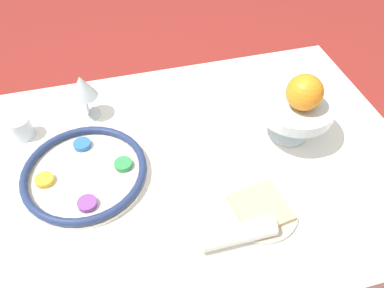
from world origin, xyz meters
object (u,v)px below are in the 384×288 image
(orange_fruit, at_px, (305,92))
(bread_plate, at_px, (260,209))
(fruit_stand, at_px, (295,109))
(cup_mid, at_px, (21,128))
(napkin_roll, at_px, (238,233))
(wine_glass, at_px, (82,88))
(seder_plate, at_px, (85,172))

(orange_fruit, relative_size, bread_plate, 0.52)
(fruit_stand, height_order, cup_mid, fruit_stand)
(napkin_roll, bearing_deg, wine_glass, 120.12)
(bread_plate, bearing_deg, orange_fruit, 48.60)
(napkin_roll, bearing_deg, fruit_stand, 47.53)
(wine_glass, bearing_deg, bread_plate, -50.41)
(fruit_stand, relative_size, napkin_roll, 1.19)
(orange_fruit, relative_size, cup_mid, 1.49)
(wine_glass, bearing_deg, orange_fruit, -24.27)
(napkin_roll, bearing_deg, cup_mid, 135.99)
(orange_fruit, distance_m, napkin_roll, 0.38)
(seder_plate, xyz_separation_m, cup_mid, (-0.16, 0.19, 0.02))
(fruit_stand, bearing_deg, cup_mid, 165.57)
(wine_glass, height_order, orange_fruit, orange_fruit)
(bread_plate, relative_size, napkin_roll, 1.05)
(wine_glass, xyz_separation_m, bread_plate, (0.36, -0.44, -0.09))
(wine_glass, bearing_deg, napkin_roll, -59.88)
(bread_plate, bearing_deg, seder_plate, 151.80)
(seder_plate, relative_size, bread_plate, 1.76)
(fruit_stand, relative_size, bread_plate, 1.13)
(wine_glass, relative_size, bread_plate, 0.78)
(orange_fruit, bearing_deg, seder_plate, 178.81)
(seder_plate, height_order, wine_glass, wine_glass)
(orange_fruit, relative_size, napkin_roll, 0.54)
(bread_plate, xyz_separation_m, napkin_roll, (-0.08, -0.05, 0.02))
(orange_fruit, height_order, cup_mid, orange_fruit)
(napkin_roll, bearing_deg, seder_plate, 139.85)
(cup_mid, bearing_deg, napkin_roll, -44.01)
(orange_fruit, distance_m, bread_plate, 0.30)
(orange_fruit, bearing_deg, wine_glass, 155.73)
(fruit_stand, distance_m, orange_fruit, 0.07)
(cup_mid, bearing_deg, orange_fruit, -15.68)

